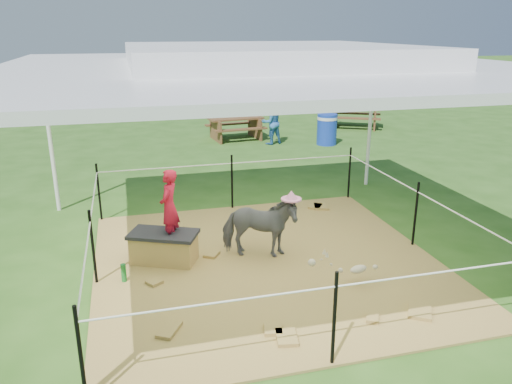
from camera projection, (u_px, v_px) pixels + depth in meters
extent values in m
plane|color=#2D5919|center=(267.00, 264.00, 6.88)|extent=(90.00, 90.00, 0.00)
cube|color=brown|center=(267.00, 263.00, 6.87)|extent=(4.60, 4.60, 0.03)
cylinder|color=silver|center=(50.00, 138.00, 8.49)|extent=(0.07, 0.07, 2.60)
cylinder|color=silver|center=(370.00, 122.00, 9.95)|extent=(0.07, 0.07, 2.60)
cube|color=white|center=(269.00, 67.00, 6.05)|extent=(6.30, 6.30, 0.08)
cube|color=white|center=(269.00, 54.00, 6.00)|extent=(3.30, 3.30, 0.22)
cylinder|color=black|center=(99.00, 193.00, 8.24)|extent=(0.04, 0.04, 1.00)
cylinder|color=black|center=(232.00, 183.00, 8.78)|extent=(0.04, 0.04, 1.00)
cylinder|color=black|center=(349.00, 173.00, 9.33)|extent=(0.04, 0.04, 1.00)
cylinder|color=black|center=(93.00, 248.00, 6.17)|extent=(0.04, 0.04, 1.00)
cylinder|color=black|center=(415.00, 215.00, 7.27)|extent=(0.04, 0.04, 1.00)
cylinder|color=black|center=(81.00, 359.00, 4.11)|extent=(0.04, 0.04, 1.00)
cylinder|color=black|center=(334.00, 320.00, 4.65)|extent=(0.04, 0.04, 1.00)
cylinder|color=white|center=(232.00, 163.00, 8.68)|extent=(4.50, 0.02, 0.02)
cylinder|color=white|center=(336.00, 287.00, 4.55)|extent=(4.50, 0.02, 0.02)
cylinder|color=white|center=(418.00, 192.00, 7.16)|extent=(0.02, 4.50, 0.02)
cylinder|color=white|center=(90.00, 222.00, 6.06)|extent=(0.02, 4.50, 0.02)
cube|color=#B28441|center=(164.00, 248.00, 6.83)|extent=(0.95, 0.74, 0.38)
cube|color=black|center=(163.00, 234.00, 6.76)|extent=(1.02, 0.81, 0.05)
imported|color=red|center=(169.00, 200.00, 6.63)|extent=(0.38, 0.44, 1.02)
cylinder|color=#197327|center=(124.00, 273.00, 6.30)|extent=(0.09, 0.09, 0.24)
imported|color=#4C4C51|center=(259.00, 227.00, 6.88)|extent=(1.15, 0.79, 0.89)
cylinder|color=pink|center=(259.00, 192.00, 6.72)|extent=(0.28, 0.28, 0.13)
cylinder|color=#173AB3|center=(327.00, 129.00, 13.77)|extent=(0.64, 0.64, 0.85)
cube|color=#55351D|center=(236.00, 128.00, 14.46)|extent=(1.65, 1.27, 0.64)
cube|color=brown|center=(355.00, 117.00, 16.16)|extent=(1.95, 1.77, 0.67)
imported|color=#2F6AB2|center=(271.00, 122.00, 13.77)|extent=(0.68, 0.58, 1.22)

